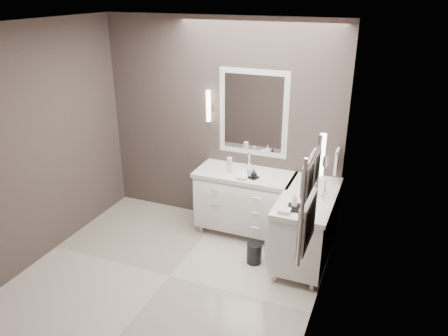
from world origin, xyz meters
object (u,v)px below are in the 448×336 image
at_px(vanity_right, 307,223).
at_px(towel_ladder, 308,205).
at_px(vanity_back, 245,199).
at_px(waste_bin, 254,253).

distance_m(vanity_right, towel_ladder, 1.60).
distance_m(vanity_back, waste_bin, 0.79).
distance_m(vanity_back, vanity_right, 0.93).
xyz_separation_m(vanity_back, towel_ladder, (1.10, -1.63, 0.91)).
height_order(towel_ladder, waste_bin, towel_ladder).
distance_m(vanity_back, towel_ladder, 2.16).
xyz_separation_m(vanity_right, waste_bin, (-0.53, -0.29, -0.36)).
bearing_deg(waste_bin, vanity_right, 28.79).
bearing_deg(vanity_back, waste_bin, -60.72).
relative_size(vanity_right, towel_ladder, 1.38).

